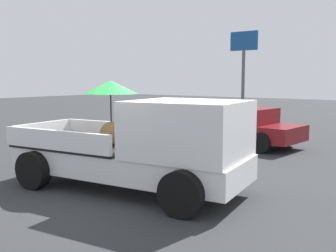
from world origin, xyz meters
TOP-DOWN VIEW (x-y plane):
  - ground_plane at (0.00, 0.00)m, footprint 80.00×80.00m
  - pickup_truck_main at (0.47, 0.07)m, footprint 5.27×2.83m
  - parked_sedan_far at (-0.60, 6.37)m, footprint 4.44×2.28m
  - motel_sign at (-3.03, 11.45)m, footprint 1.40×0.16m

SIDE VIEW (x-z plane):
  - ground_plane at x=0.00m, z-range 0.00..0.00m
  - parked_sedan_far at x=-0.60m, z-range 0.08..1.41m
  - pickup_truck_main at x=0.47m, z-range -0.17..2.10m
  - motel_sign at x=-3.03m, z-range 0.96..5.56m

